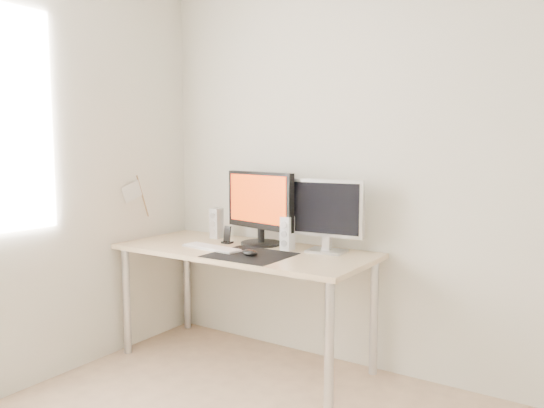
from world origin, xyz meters
The scene contains 11 objects.
wall_back centered at (0.00, 1.75, 1.25)m, with size 3.50×3.50×0.00m, color white.
mousepad centered at (-0.78, 1.24, 0.73)m, with size 0.45×0.40×0.00m, color black.
mouse centered at (-0.76, 1.21, 0.75)m, with size 0.10×0.06×0.04m, color black.
desk centered at (-0.93, 1.38, 0.65)m, with size 1.60×0.70×0.73m.
main_monitor centered at (-0.92, 1.54, 0.98)m, with size 0.55×0.31×0.47m.
second_monitor centered at (-0.45, 1.56, 0.97)m, with size 0.45×0.18×0.43m.
speaker_left centered at (-1.30, 1.58, 0.83)m, with size 0.07×0.08×0.21m.
speaker_right centered at (-0.68, 1.49, 0.83)m, with size 0.07×0.08×0.21m.
keyboard centered at (-1.09, 1.26, 0.74)m, with size 0.43×0.17×0.02m.
phone_dock centered at (-1.12, 1.46, 0.76)m, with size 0.06×0.05×0.11m.
pennant centered at (-1.72, 1.24, 1.05)m, with size 0.01×0.23×0.29m.
Camera 1 is at (0.97, -1.21, 1.36)m, focal length 35.00 mm.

